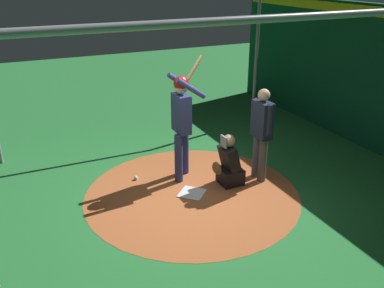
{
  "coord_description": "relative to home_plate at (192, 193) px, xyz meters",
  "views": [
    {
      "loc": [
        2.65,
        5.75,
        3.65
      ],
      "look_at": [
        0.0,
        0.0,
        0.95
      ],
      "focal_mm": 38.66,
      "sensor_mm": 36.0,
      "label": 1
    }
  ],
  "objects": [
    {
      "name": "umpire",
      "position": [
        -1.37,
        -0.0,
        0.97
      ],
      "size": [
        0.22,
        0.49,
        1.74
      ],
      "color": "#4C4C51",
      "rests_on": "ground"
    },
    {
      "name": "cage_frame",
      "position": [
        0.0,
        0.0,
        2.29
      ],
      "size": [
        6.07,
        5.59,
        3.3
      ],
      "color": "gray",
      "rests_on": "ground"
    },
    {
      "name": "ground_plane",
      "position": [
        0.0,
        0.0,
        -0.01
      ],
      "size": [
        26.27,
        26.27,
        0.0
      ],
      "primitive_type": "plane",
      "color": "#287A38"
    },
    {
      "name": "dirt_circle",
      "position": [
        0.0,
        0.0,
        -0.01
      ],
      "size": [
        3.74,
        3.74,
        0.01
      ],
      "primitive_type": "cylinder",
      "color": "#B76033",
      "rests_on": "ground"
    },
    {
      "name": "batter",
      "position": [
        -0.11,
        -0.67,
        1.19
      ],
      "size": [
        0.68,
        0.49,
        2.26
      ],
      "color": "navy",
      "rests_on": "ground"
    },
    {
      "name": "baseball_0",
      "position": [
        0.74,
        -0.91,
        0.03
      ],
      "size": [
        0.07,
        0.07,
        0.07
      ],
      "primitive_type": "sphere",
      "color": "white",
      "rests_on": "dirt_circle"
    },
    {
      "name": "catcher",
      "position": [
        -0.76,
        -0.06,
        0.37
      ],
      "size": [
        0.58,
        0.4,
        0.97
      ],
      "color": "black",
      "rests_on": "ground"
    },
    {
      "name": "home_plate",
      "position": [
        0.0,
        0.0,
        0.0
      ],
      "size": [
        0.59,
        0.59,
        0.01
      ],
      "primitive_type": "cube",
      "rotation": [
        0.0,
        0.0,
        0.79
      ],
      "color": "white",
      "rests_on": "dirt_circle"
    }
  ]
}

